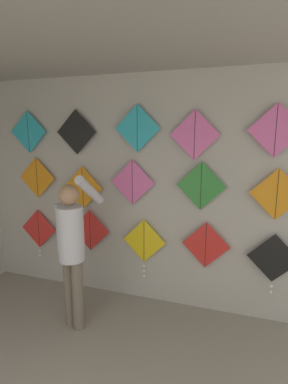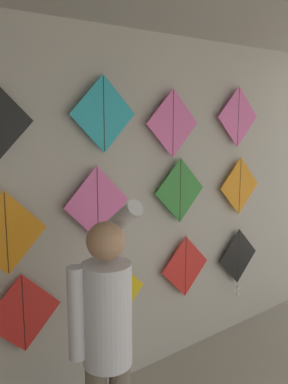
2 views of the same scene
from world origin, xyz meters
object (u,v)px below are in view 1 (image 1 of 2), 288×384
Objects in this scene: kite_6 at (83,188)px; kite_12 at (137,128)px; kite_0 at (39,230)px; kite_4 at (273,260)px; kite_9 at (277,194)px; kite_11 at (76,132)px; kite_8 at (201,186)px; kite_2 at (144,244)px; shopkeeper at (72,244)px; kite_3 at (206,245)px; kite_5 at (37,178)px; kite_7 at (132,182)px; kite_14 at (276,130)px; kite_10 at (28,132)px; kite_13 at (195,135)px; kite_1 at (90,230)px.

kite_12 is (0.75, 0.00, 0.75)m from kite_6.
kite_0 is 3.05m from kite_4.
kite_11 is (-2.36, 0.00, 0.64)m from kite_9.
kite_8 reaches higher than kite_0.
kite_2 is 1.64m from kite_9.
kite_3 is at bearing 48.47° from shopkeeper.
kite_0 is 1.25× the size of kite_5.
kite_7 is at bearing 179.62° from kite_2.
kite_14 reaches higher than kite_3.
kite_10 is at bearing 179.96° from kite_2.
kite_5 is (-2.29, 0.00, 0.68)m from kite_3.
kite_13 reaches higher than kite_7.
kite_7 is 1.00× the size of kite_13.
kite_6 is 1.00× the size of kite_7.
kite_1 is 1.00× the size of kite_13.
kite_1 is 2.24m from kite_4.
kite_1 is at bearing 180.00° from kite_3.
kite_8 reaches higher than kite_4.
kite_8 is at bearing 0.00° from kite_1.
kite_11 is at bearing 179.94° from kite_2.
kite_12 reaches higher than kite_9.
kite_0 is at bearing -179.97° from kite_12.
kite_12 is (0.07, 0.00, 0.64)m from kite_7.
kite_6 is at bearing 180.00° from kite_1.
kite_14 is at bearing 0.00° from kite_6.
kite_13 is (-0.09, 0.00, 0.56)m from kite_8.
kite_5 reaches higher than kite_2.
kite_11 is (-0.14, 0.00, 1.27)m from kite_1.
kite_12 is at bearing 180.00° from kite_8.
kite_9 is at bearing 0.01° from kite_0.
kite_14 is (0.65, 0.00, 1.31)m from kite_3.
kite_11 is (-2.38, 0.00, 1.37)m from kite_4.
kite_9 reaches higher than kite_1.
kite_13 is (1.42, 0.00, 0.67)m from kite_6.
kite_0 reaches higher than kite_4.
kite_7 is at bearing 0.03° from kite_0.
kite_3 reaches higher than kite_4.
kite_0 is at bearing -179.98° from kite_8.
kite_12 is (-0.76, 0.00, 0.64)m from kite_8.
kite_4 is 2.75m from kite_11.
kite_12 is at bearing 0.03° from kite_0.
kite_3 is 1.00× the size of kite_5.
kite_1 reaches higher than kite_4.
shopkeeper is 1.77m from kite_13.
shopkeeper is 3.09× the size of kite_8.
kite_7 is 0.93m from kite_13.
kite_0 is at bearing -0.73° from kite_10.
kite_10 is at bearing 180.00° from kite_1.
kite_3 is 1.00× the size of kite_13.
kite_10 reaches higher than kite_4.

